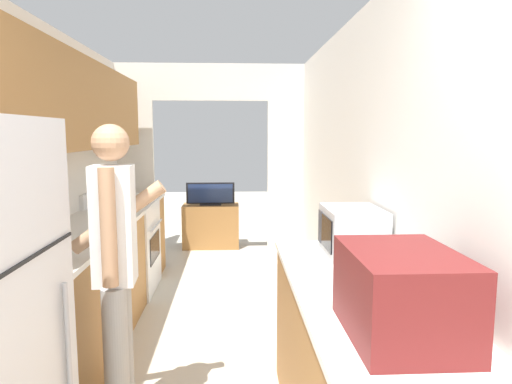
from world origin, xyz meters
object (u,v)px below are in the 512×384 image
object	(u,v)px
range_oven	(124,247)
suitcase	(401,293)
microwave	(352,231)
tv_cabinet	(211,226)
television	(210,194)
person	(116,270)
book_stack	(367,275)

from	to	relation	value
range_oven	suitcase	world-z (taller)	suitcase
microwave	tv_cabinet	xyz separation A→B (m)	(-1.03, 3.88, -0.75)
suitcase	microwave	world-z (taller)	suitcase
microwave	television	distance (m)	3.99
person	range_oven	bearing A→B (deg)	8.03
book_stack	television	world-z (taller)	book_stack
range_oven	book_stack	bearing A→B (deg)	-55.48
range_oven	tv_cabinet	world-z (taller)	range_oven
range_oven	microwave	bearing A→B (deg)	-48.20
range_oven	suitcase	distance (m)	3.67
range_oven	television	xyz separation A→B (m)	(0.81, 1.77, 0.31)
suitcase	book_stack	bearing A→B (deg)	84.93
person	television	size ratio (longest dim) A/B	2.47
tv_cabinet	range_oven	bearing A→B (deg)	-114.15
range_oven	book_stack	distance (m)	3.18
person	suitcase	distance (m)	1.52
range_oven	television	distance (m)	1.98
range_oven	tv_cabinet	distance (m)	2.00
suitcase	tv_cabinet	bearing A→B (deg)	100.40
person	tv_cabinet	world-z (taller)	person
microwave	tv_cabinet	world-z (taller)	microwave
tv_cabinet	person	bearing A→B (deg)	-94.35
suitcase	book_stack	distance (m)	0.60
person	book_stack	world-z (taller)	person
range_oven	book_stack	world-z (taller)	range_oven
range_oven	person	xyz separation A→B (m)	(0.50, -2.30, 0.45)
book_stack	person	bearing A→B (deg)	166.95
person	television	distance (m)	4.08
suitcase	microwave	distance (m)	1.12
tv_cabinet	television	size ratio (longest dim) A/B	1.17
microwave	television	size ratio (longest dim) A/B	0.65
television	book_stack	bearing A→B (deg)	-77.50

